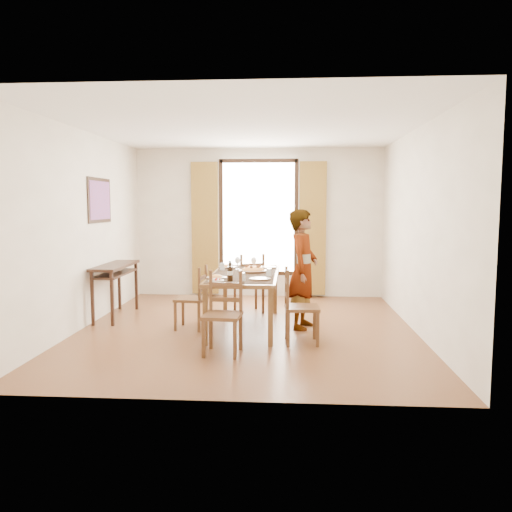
# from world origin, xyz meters

# --- Properties ---
(ground) EXTENTS (5.00, 5.00, 0.00)m
(ground) POSITION_xyz_m (0.00, 0.00, 0.00)
(ground) COLOR #58291B
(ground) RESTS_ON ground
(room_shell) EXTENTS (4.60, 5.10, 2.74)m
(room_shell) POSITION_xyz_m (-0.00, 0.13, 1.54)
(room_shell) COLOR white
(room_shell) RESTS_ON ground
(console_table) EXTENTS (0.38, 1.20, 0.80)m
(console_table) POSITION_xyz_m (-2.03, 0.60, 0.68)
(console_table) COLOR #311D10
(console_table) RESTS_ON ground
(dining_table) EXTENTS (0.90, 1.95, 0.76)m
(dining_table) POSITION_xyz_m (-0.04, 0.11, 0.69)
(dining_table) COLOR brown
(dining_table) RESTS_ON ground
(chair_west) EXTENTS (0.42, 0.42, 0.86)m
(chair_west) POSITION_xyz_m (-0.74, -0.03, 0.40)
(chair_west) COLOR brown
(chair_west) RESTS_ON ground
(chair_north) EXTENTS (0.54, 0.54, 0.93)m
(chair_north) POSITION_xyz_m (-0.05, 1.05, 0.43)
(chair_north) COLOR brown
(chair_north) RESTS_ON ground
(chair_south) EXTENTS (0.44, 0.44, 0.93)m
(chair_south) POSITION_xyz_m (-0.18, -1.11, 0.43)
(chair_south) COLOR brown
(chair_south) RESTS_ON ground
(chair_east) EXTENTS (0.43, 0.43, 0.92)m
(chair_east) POSITION_xyz_m (0.69, -0.63, 0.43)
(chair_east) COLOR brown
(chair_east) RESTS_ON ground
(man) EXTENTS (0.79, 0.69, 1.63)m
(man) POSITION_xyz_m (0.76, 0.13, 0.81)
(man) COLOR #919599
(man) RESTS_ON ground
(plate_sw) EXTENTS (0.27, 0.27, 0.05)m
(plate_sw) POSITION_xyz_m (-0.35, -0.42, 0.78)
(plate_sw) COLOR silver
(plate_sw) RESTS_ON dining_table
(plate_se) EXTENTS (0.27, 0.27, 0.05)m
(plate_se) POSITION_xyz_m (0.21, -0.47, 0.78)
(plate_se) COLOR silver
(plate_se) RESTS_ON dining_table
(plate_nw) EXTENTS (0.27, 0.27, 0.05)m
(plate_nw) POSITION_xyz_m (-0.35, 0.63, 0.78)
(plate_nw) COLOR silver
(plate_nw) RESTS_ON dining_table
(plate_ne) EXTENTS (0.27, 0.27, 0.05)m
(plate_ne) POSITION_xyz_m (0.25, 0.69, 0.78)
(plate_ne) COLOR silver
(plate_ne) RESTS_ON dining_table
(pasta_platter) EXTENTS (0.40, 0.40, 0.10)m
(pasta_platter) POSITION_xyz_m (0.07, 0.24, 0.81)
(pasta_platter) COLOR orange
(pasta_platter) RESTS_ON dining_table
(caprese_plate) EXTENTS (0.20, 0.20, 0.04)m
(caprese_plate) POSITION_xyz_m (-0.32, -0.65, 0.78)
(caprese_plate) COLOR silver
(caprese_plate) RESTS_ON dining_table
(wine_glass_a) EXTENTS (0.08, 0.08, 0.18)m
(wine_glass_a) POSITION_xyz_m (-0.19, -0.26, 0.85)
(wine_glass_a) COLOR white
(wine_glass_a) RESTS_ON dining_table
(wine_glass_b) EXTENTS (0.08, 0.08, 0.18)m
(wine_glass_b) POSITION_xyz_m (0.06, 0.45, 0.85)
(wine_glass_b) COLOR white
(wine_glass_b) RESTS_ON dining_table
(wine_glass_c) EXTENTS (0.08, 0.08, 0.18)m
(wine_glass_c) POSITION_xyz_m (-0.18, 0.46, 0.85)
(wine_glass_c) COLOR white
(wine_glass_c) RESTS_ON dining_table
(tumbler_a) EXTENTS (0.07, 0.07, 0.10)m
(tumbler_a) POSITION_xyz_m (0.30, -0.17, 0.81)
(tumbler_a) COLOR silver
(tumbler_a) RESTS_ON dining_table
(tumbler_b) EXTENTS (0.07, 0.07, 0.10)m
(tumbler_b) POSITION_xyz_m (-0.39, 0.40, 0.81)
(tumbler_b) COLOR silver
(tumbler_b) RESTS_ON dining_table
(tumbler_c) EXTENTS (0.07, 0.07, 0.10)m
(tumbler_c) POSITION_xyz_m (-0.01, -0.58, 0.81)
(tumbler_c) COLOR silver
(tumbler_c) RESTS_ON dining_table
(wine_bottle) EXTENTS (0.07, 0.07, 0.25)m
(wine_bottle) POSITION_xyz_m (-0.16, -0.61, 0.88)
(wine_bottle) COLOR black
(wine_bottle) RESTS_ON dining_table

